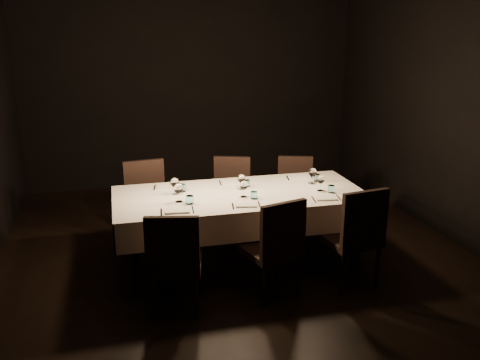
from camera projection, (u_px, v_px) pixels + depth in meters
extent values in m
cube|color=black|center=(240.00, 262.00, 5.34)|extent=(5.00, 6.00, 0.01)
cube|color=black|center=(192.00, 87.00, 7.70)|extent=(5.00, 0.01, 3.00)
cube|color=black|center=(414.00, 241.00, 2.13)|extent=(5.00, 0.01, 3.00)
cube|color=black|center=(463.00, 111.00, 5.50)|extent=(0.01, 6.00, 3.00)
cube|color=black|center=(240.00, 196.00, 5.13)|extent=(2.40, 1.00, 0.04)
cylinder|color=black|center=(131.00, 259.00, 4.59)|extent=(0.07, 0.07, 0.71)
cylinder|color=black|center=(128.00, 226.00, 5.37)|extent=(0.07, 0.07, 0.71)
cylinder|color=black|center=(358.00, 236.00, 5.11)|extent=(0.07, 0.07, 0.71)
cylinder|color=black|center=(325.00, 208.00, 5.89)|extent=(0.07, 0.07, 0.71)
cube|color=silver|center=(240.00, 194.00, 5.13)|extent=(2.52, 1.12, 0.01)
cube|color=silver|center=(228.00, 191.00, 5.68)|extent=(2.52, 0.01, 0.28)
cube|color=silver|center=(255.00, 227.00, 4.65)|extent=(2.52, 0.01, 0.28)
cube|color=silver|center=(353.00, 198.00, 5.46)|extent=(0.01, 1.12, 0.28)
cube|color=silver|center=(114.00, 218.00, 4.88)|extent=(0.01, 1.12, 0.28)
cylinder|color=black|center=(198.00, 277.00, 4.60)|extent=(0.04, 0.04, 0.38)
cylinder|color=black|center=(196.00, 298.00, 4.25)|extent=(0.04, 0.04, 0.38)
cylinder|color=black|center=(158.00, 278.00, 4.59)|extent=(0.04, 0.04, 0.38)
cylinder|color=black|center=(153.00, 298.00, 4.24)|extent=(0.04, 0.04, 0.38)
cube|color=black|center=(176.00, 264.00, 4.36)|extent=(0.53, 0.53, 0.06)
cube|color=black|center=(172.00, 245.00, 4.10)|extent=(0.44, 0.14, 0.48)
cube|color=beige|center=(177.00, 211.00, 4.61)|extent=(0.24, 0.17, 0.02)
cube|color=silver|center=(161.00, 212.00, 4.58)|extent=(0.03, 0.21, 0.01)
cube|color=silver|center=(193.00, 210.00, 4.65)|extent=(0.03, 0.20, 0.01)
cylinder|color=#B1EAF2|center=(190.00, 200.00, 4.80)|extent=(0.07, 0.07, 0.08)
cylinder|color=white|center=(179.00, 202.00, 4.87)|extent=(0.07, 0.07, 0.00)
cylinder|color=white|center=(179.00, 197.00, 4.85)|extent=(0.01, 0.01, 0.09)
ellipsoid|color=white|center=(179.00, 189.00, 4.83)|extent=(0.09, 0.09, 0.10)
cylinder|color=black|center=(275.00, 261.00, 4.92)|extent=(0.04, 0.04, 0.39)
cylinder|color=black|center=(298.00, 276.00, 4.61)|extent=(0.04, 0.04, 0.39)
cylinder|color=black|center=(242.00, 270.00, 4.74)|extent=(0.04, 0.04, 0.39)
cylinder|color=black|center=(264.00, 286.00, 4.43)|extent=(0.04, 0.04, 0.39)
cube|color=black|center=(270.00, 251.00, 4.61)|extent=(0.56, 0.56, 0.06)
cube|color=black|center=(283.00, 230.00, 4.37)|extent=(0.45, 0.17, 0.49)
cube|color=beige|center=(246.00, 205.00, 4.76)|extent=(0.22, 0.16, 0.01)
cube|color=silver|center=(233.00, 206.00, 4.73)|extent=(0.04, 0.18, 0.01)
cube|color=silver|center=(259.00, 204.00, 4.79)|extent=(0.04, 0.18, 0.01)
cylinder|color=#B1EAF2|center=(254.00, 195.00, 4.95)|extent=(0.06, 0.06, 0.07)
cylinder|color=white|center=(244.00, 196.00, 5.02)|extent=(0.06, 0.06, 0.00)
cylinder|color=white|center=(244.00, 193.00, 5.00)|extent=(0.01, 0.01, 0.08)
ellipsoid|color=white|center=(244.00, 185.00, 4.98)|extent=(0.08, 0.08, 0.09)
cylinder|color=black|center=(353.00, 251.00, 5.12)|extent=(0.04, 0.04, 0.41)
cylinder|color=black|center=(377.00, 267.00, 4.78)|extent=(0.04, 0.04, 0.41)
cylinder|color=black|center=(320.00, 257.00, 4.98)|extent=(0.04, 0.04, 0.41)
cylinder|color=black|center=(342.00, 274.00, 4.63)|extent=(0.04, 0.04, 0.41)
cube|color=black|center=(350.00, 239.00, 4.81)|extent=(0.54, 0.54, 0.06)
cube|color=black|center=(365.00, 218.00, 4.55)|extent=(0.47, 0.12, 0.51)
cube|color=beige|center=(326.00, 198.00, 4.95)|extent=(0.23, 0.17, 0.01)
cube|color=silver|center=(314.00, 200.00, 4.92)|extent=(0.05, 0.19, 0.01)
cube|color=silver|center=(338.00, 198.00, 4.98)|extent=(0.04, 0.19, 0.01)
cylinder|color=#B1EAF2|center=(331.00, 189.00, 5.14)|extent=(0.07, 0.07, 0.07)
cylinder|color=white|center=(320.00, 190.00, 5.20)|extent=(0.06, 0.06, 0.00)
cylinder|color=white|center=(320.00, 187.00, 5.19)|extent=(0.01, 0.01, 0.08)
ellipsoid|color=white|center=(321.00, 179.00, 5.17)|extent=(0.08, 0.08, 0.09)
cylinder|color=black|center=(136.00, 238.00, 5.45)|extent=(0.04, 0.04, 0.40)
cylinder|color=black|center=(130.00, 226.00, 5.79)|extent=(0.04, 0.04, 0.40)
cylinder|color=black|center=(170.00, 233.00, 5.58)|extent=(0.04, 0.04, 0.40)
cylinder|color=black|center=(163.00, 221.00, 5.92)|extent=(0.04, 0.04, 0.40)
cube|color=black|center=(149.00, 210.00, 5.62)|extent=(0.51, 0.51, 0.06)
cube|color=black|center=(144.00, 182.00, 5.72)|extent=(0.46, 0.11, 0.49)
cube|color=beige|center=(167.00, 186.00, 5.32)|extent=(0.23, 0.16, 0.02)
cube|color=silver|center=(155.00, 188.00, 5.29)|extent=(0.04, 0.19, 0.01)
cube|color=silver|center=(180.00, 186.00, 5.35)|extent=(0.04, 0.19, 0.01)
cylinder|color=#B1EAF2|center=(182.00, 188.00, 5.17)|extent=(0.07, 0.07, 0.07)
cylinder|color=white|center=(175.00, 194.00, 5.09)|extent=(0.06, 0.06, 0.00)
cylinder|color=white|center=(175.00, 190.00, 5.07)|extent=(0.01, 0.01, 0.08)
ellipsoid|color=white|center=(175.00, 182.00, 5.05)|extent=(0.08, 0.08, 0.10)
cylinder|color=black|center=(214.00, 224.00, 5.87)|extent=(0.04, 0.04, 0.38)
cylinder|color=black|center=(218.00, 213.00, 6.21)|extent=(0.04, 0.04, 0.38)
cylinder|color=black|center=(244.00, 225.00, 5.84)|extent=(0.04, 0.04, 0.38)
cylinder|color=black|center=(247.00, 214.00, 6.18)|extent=(0.04, 0.04, 0.38)
cube|color=black|center=(231.00, 202.00, 5.96)|extent=(0.55, 0.55, 0.06)
cube|color=black|center=(232.00, 176.00, 6.07)|extent=(0.43, 0.19, 0.47)
cube|color=beige|center=(232.00, 182.00, 5.48)|extent=(0.20, 0.14, 0.01)
cube|color=silver|center=(220.00, 183.00, 5.45)|extent=(0.03, 0.18, 0.01)
cube|color=silver|center=(243.00, 181.00, 5.51)|extent=(0.03, 0.18, 0.01)
cylinder|color=#B1EAF2|center=(247.00, 183.00, 5.33)|extent=(0.06, 0.06, 0.07)
cylinder|color=white|center=(241.00, 189.00, 5.25)|extent=(0.06, 0.06, 0.00)
cylinder|color=white|center=(241.00, 185.00, 5.24)|extent=(0.01, 0.01, 0.08)
ellipsoid|color=white|center=(241.00, 178.00, 5.21)|extent=(0.08, 0.08, 0.09)
cylinder|color=black|center=(281.00, 220.00, 6.01)|extent=(0.04, 0.04, 0.36)
cylinder|color=black|center=(280.00, 210.00, 6.33)|extent=(0.04, 0.04, 0.36)
cylinder|color=black|center=(310.00, 221.00, 5.99)|extent=(0.04, 0.04, 0.36)
cylinder|color=black|center=(308.00, 211.00, 6.31)|extent=(0.04, 0.04, 0.36)
cube|color=black|center=(295.00, 199.00, 6.10)|extent=(0.52, 0.52, 0.05)
cube|color=black|center=(295.00, 174.00, 6.20)|extent=(0.42, 0.17, 0.46)
cube|color=beige|center=(299.00, 177.00, 5.66)|extent=(0.24, 0.17, 0.02)
cube|color=silver|center=(288.00, 178.00, 5.63)|extent=(0.05, 0.19, 0.01)
cube|color=silver|center=(311.00, 176.00, 5.69)|extent=(0.05, 0.19, 0.01)
cylinder|color=#B1EAF2|center=(317.00, 178.00, 5.51)|extent=(0.07, 0.07, 0.08)
cylinder|color=white|center=(312.00, 184.00, 5.43)|extent=(0.07, 0.07, 0.00)
cylinder|color=white|center=(312.00, 180.00, 5.42)|extent=(0.01, 0.01, 0.08)
ellipsoid|color=white|center=(313.00, 172.00, 5.39)|extent=(0.09, 0.09, 0.10)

